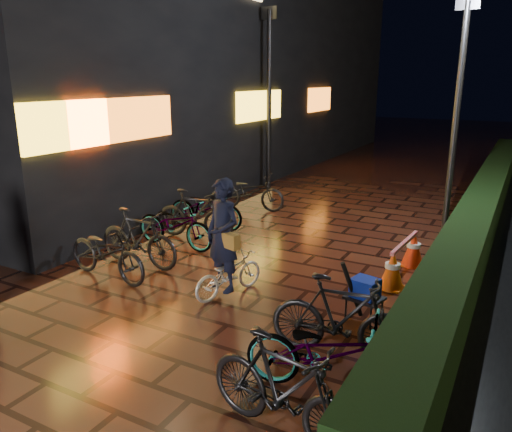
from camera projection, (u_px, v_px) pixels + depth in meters
The scene contains 10 objects.
ground at pixel (173, 333), 7.00m from camera, with size 80.00×80.00×0.00m, color #381911.
hedge at pixel (485, 203), 12.10m from camera, with size 0.70×20.00×1.00m, color black.
storefront_block at pixel (156, 50), 19.89m from camera, with size 12.09×22.00×9.00m.
lamp_post_hedge at pixel (457, 108), 10.76m from camera, with size 0.49×0.15×5.13m.
lamp_post_sf at pixel (269, 93), 15.22m from camera, with size 0.52×0.15×5.45m.
cyclist at pixel (226, 253), 8.01m from camera, with size 0.87×1.45×1.96m.
traffic_barrier at pixel (404, 259), 8.90m from camera, with size 0.51×1.67×0.67m.
cart_assembly at pixel (364, 290), 7.21m from camera, with size 0.61×0.52×0.95m.
parked_bikes_storefront at pixel (186, 218), 10.79m from camera, with size 2.15×6.26×1.10m.
parked_bikes_hedge at pixel (320, 351), 5.54m from camera, with size 2.04×2.50×1.10m.
Camera 1 is at (4.05, -4.96, 3.47)m, focal length 35.00 mm.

